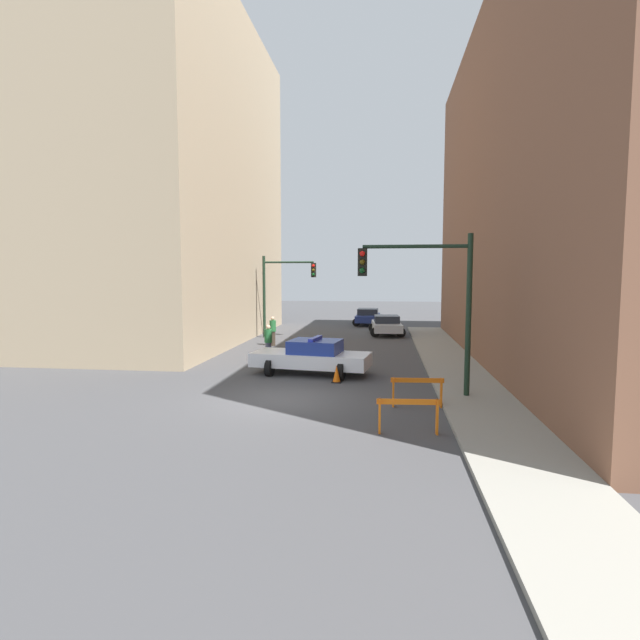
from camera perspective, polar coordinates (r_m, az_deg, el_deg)
The scene contains 14 objects.
ground_plane at distance 16.33m, azimuth -4.29°, elevation -9.05°, with size 120.00×120.00×0.00m, color #424244.
sidewalk_right at distance 16.28m, azimuth 17.92°, elevation -9.12°, with size 2.40×44.00×0.12m.
building_corner_left at distance 33.67m, azimuth -20.34°, elevation 14.60°, with size 14.00×20.00×19.40m.
building_right at distance 25.93m, azimuth 31.29°, elevation 13.38°, with size 12.00×28.00×16.07m.
traffic_light_near at distance 16.44m, azimuth 12.65°, elevation 3.38°, with size 3.64×0.35×5.20m.
traffic_light_far at distance 31.83m, azimuth -4.50°, elevation 4.07°, with size 3.44×0.35×5.20m.
police_car at distance 20.17m, azimuth -0.92°, elevation -4.19°, with size 4.92×2.80×1.52m.
parked_car_near at distance 33.63m, azimuth 7.61°, elevation -0.55°, with size 2.47×4.41×1.31m.
parked_car_mid at distance 40.20m, azimuth 5.50°, elevation 0.41°, with size 2.34×4.34×1.31m.
pedestrian_crossing at distance 23.72m, azimuth -5.93°, elevation -2.47°, with size 0.48×0.48×1.66m.
pedestrian_corner at distance 28.33m, azimuth -5.42°, elevation -1.22°, with size 0.51×0.51×1.66m.
barrier_front at distance 12.95m, azimuth 10.06°, elevation -10.10°, with size 1.60×0.26×0.90m.
barrier_mid at distance 15.52m, azimuth 11.05°, elevation -7.55°, with size 1.60×0.26×0.90m.
traffic_cone at distance 18.72m, azimuth 1.90°, elevation -6.20°, with size 0.36×0.36×0.66m.
Camera 1 is at (3.21, -15.50, 4.02)m, focal length 28.00 mm.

